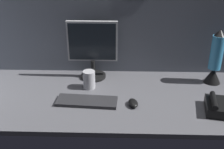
% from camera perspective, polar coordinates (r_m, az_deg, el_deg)
% --- Properties ---
extents(ground_plane, '(1.80, 0.80, 0.03)m').
position_cam_1_polar(ground_plane, '(1.81, -1.46, -4.45)').
color(ground_plane, '#515156').
extents(cubicle_wall_back, '(1.80, 0.06, 0.76)m').
position_cam_1_polar(cubicle_wall_back, '(2.01, -1.00, 10.89)').
color(cubicle_wall_back, '#565B66').
rests_on(cubicle_wall_back, ground_plane).
extents(monitor, '(0.35, 0.18, 0.41)m').
position_cam_1_polar(monitor, '(1.95, -4.00, 5.39)').
color(monitor, black).
rests_on(monitor, ground_plane).
extents(keyboard, '(0.38, 0.15, 0.02)m').
position_cam_1_polar(keyboard, '(1.72, -5.17, -5.48)').
color(keyboard, '#262628').
rests_on(keyboard, ground_plane).
extents(mouse, '(0.07, 0.10, 0.03)m').
position_cam_1_polar(mouse, '(1.69, 4.34, -5.84)').
color(mouse, black).
rests_on(mouse, ground_plane).
extents(mug_steel, '(0.08, 0.08, 0.12)m').
position_cam_1_polar(mug_steel, '(1.86, -4.70, -1.03)').
color(mug_steel, '#B2B2B7').
rests_on(mug_steel, ground_plane).
extents(lava_lamp, '(0.12, 0.12, 0.38)m').
position_cam_1_polar(lava_lamp, '(2.01, 20.34, 2.57)').
color(lava_lamp, black).
rests_on(lava_lamp, ground_plane).
extents(desk_phone, '(0.20, 0.22, 0.09)m').
position_cam_1_polar(desk_phone, '(1.74, 21.22, -6.13)').
color(desk_phone, black).
rests_on(desk_phone, ground_plane).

